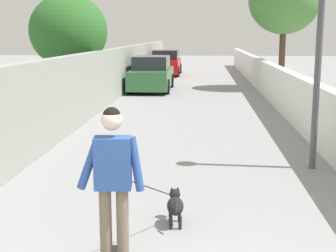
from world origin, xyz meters
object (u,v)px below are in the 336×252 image
(tree_left_near, at_px, (69,31))
(tree_right_mid, at_px, (284,0))
(dog, at_px, (175,205))
(lamp_post, at_px, (321,6))
(person_skateboarder, at_px, (113,173))
(car_far, at_px, (166,63))
(car_near, at_px, (152,74))

(tree_left_near, distance_m, tree_right_mid, 10.26)
(tree_right_mid, relative_size, dog, 3.54)
(tree_left_near, relative_size, lamp_post, 0.89)
(person_skateboarder, height_order, car_far, person_skateboarder)
(person_skateboarder, distance_m, dog, 1.60)
(car_near, bearing_deg, tree_left_near, 155.57)
(tree_left_near, xyz_separation_m, car_near, (5.07, -2.30, -1.87))
(tree_right_mid, relative_size, lamp_post, 1.28)
(tree_right_mid, bearing_deg, car_near, 98.96)
(tree_right_mid, xyz_separation_m, car_far, (7.46, 5.90, -3.30))
(dog, bearing_deg, tree_left_near, 22.43)
(tree_left_near, distance_m, person_skateboarder, 12.28)
(lamp_post, bearing_deg, person_skateboarder, 144.21)
(tree_left_near, height_order, lamp_post, lamp_post)
(tree_right_mid, distance_m, dog, 17.22)
(lamp_post, xyz_separation_m, person_skateboarder, (-4.17, 3.00, -1.91))
(car_far, bearing_deg, person_skateboarder, -176.82)
(person_skateboarder, bearing_deg, lamp_post, -35.79)
(dog, bearing_deg, lamp_post, -39.92)
(tree_right_mid, distance_m, lamp_post, 13.56)
(tree_left_near, bearing_deg, dog, -157.57)
(tree_left_near, xyz_separation_m, car_far, (13.46, -2.30, -1.87))
(lamp_post, relative_size, car_near, 1.01)
(tree_left_near, xyz_separation_m, tree_right_mid, (6.00, -8.20, 1.43))
(car_far, bearing_deg, lamp_post, -168.12)
(dog, distance_m, car_far, 23.88)
(dog, distance_m, car_near, 15.54)
(dog, height_order, car_near, car_near)
(lamp_post, relative_size, dog, 2.76)
(person_skateboarder, height_order, dog, person_skateboarder)
(lamp_post, xyz_separation_m, car_far, (20.90, 4.40, -2.26))
(tree_left_near, relative_size, tree_right_mid, 0.69)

